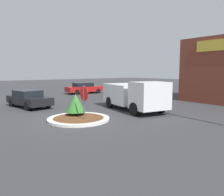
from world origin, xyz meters
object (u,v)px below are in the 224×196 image
stop_sign (84,97)px  parked_sedan_black (29,99)px  parked_sedan_red (84,88)px  utility_truck (134,95)px  parked_sedan_green (123,91)px

stop_sign → parked_sedan_black: (-6.97, -0.88, -0.72)m
parked_sedan_red → utility_truck: bearing=-100.8°
utility_truck → parked_sedan_black: 8.18m
parked_sedan_green → utility_truck: bearing=-28.5°
parked_sedan_green → parked_sedan_red: 6.50m
utility_truck → stop_sign: bearing=-67.6°
stop_sign → parked_sedan_black: size_ratio=0.45×
stop_sign → utility_truck: bearing=101.8°
parked_sedan_green → parked_sedan_red: (-6.44, -0.86, -0.05)m
stop_sign → parked_sedan_green: 11.32m
parked_sedan_green → parked_sedan_black: parked_sedan_green is taller
parked_sedan_black → parked_sedan_red: size_ratio=0.93×
parked_sedan_black → utility_truck: bearing=33.4°
utility_truck → parked_sedan_black: (-5.99, -5.55, -0.45)m
utility_truck → parked_sedan_red: 12.96m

